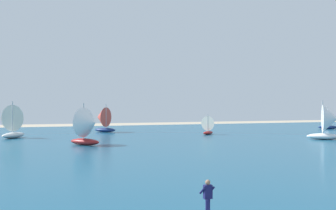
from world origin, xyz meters
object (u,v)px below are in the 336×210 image
Objects in this scene: sailboat_mid_right at (102,119)px; sailboat_heeled_over at (329,122)px; kitesurfer at (210,205)px; sailboat_trailing at (89,126)px; sailboat_mid_left at (331,119)px; sailboat_far_left at (16,121)px; sailboat_anchored_offshore at (209,125)px.

sailboat_heeled_over is at bearing -43.68° from sailboat_mid_right.
sailboat_trailing is at bearing 91.19° from kitesurfer.
sailboat_mid_left is at bearing 17.79° from sailboat_trailing.
kitesurfer is 56.56m from sailboat_mid_right.
kitesurfer is at bearing -78.78° from sailboat_far_left.
sailboat_heeled_over reaches higher than sailboat_mid_right.
sailboat_trailing reaches higher than sailboat_anchored_offshore.
sailboat_trailing is 1.11× the size of sailboat_mid_left.
sailboat_heeled_over is at bearing -23.34° from sailboat_far_left.
kitesurfer is at bearing -135.89° from sailboat_mid_left.
kitesurfer is 0.37× the size of sailboat_trailing.
sailboat_mid_right reaches higher than sailboat_anchored_offshore.
sailboat_anchored_offshore is at bearing 28.26° from sailboat_trailing.
sailboat_mid_right is 23.96m from sailboat_trailing.
sailboat_anchored_offshore is at bearing 127.79° from sailboat_heeled_over.
sailboat_anchored_offshore is 24.80m from sailboat_trailing.
sailboat_far_left is at bearing 156.66° from sailboat_heeled_over.
sailboat_trailing is 0.93× the size of sailboat_far_left.
sailboat_mid_right is 38.61m from sailboat_heeled_over.
sailboat_mid_right is at bearing 76.41° from sailboat_trailing.
sailboat_trailing is 54.55m from sailboat_mid_left.
sailboat_far_left is (-42.38, 18.29, -0.02)m from sailboat_heeled_over.
sailboat_anchored_offshore reaches higher than kitesurfer.
sailboat_anchored_offshore is at bearing -170.71° from sailboat_mid_left.
sailboat_heeled_over reaches higher than sailboat_trailing.
sailboat_mid_left reaches higher than sailboat_anchored_offshore.
sailboat_mid_left is (46.31, -6.63, -0.19)m from sailboat_mid_right.
sailboat_mid_left is (60.76, 1.75, -0.41)m from sailboat_far_left.
sailboat_mid_right is 46.78m from sailboat_mid_left.
sailboat_anchored_offshore is at bearing 64.71° from kitesurfer.
sailboat_trailing is at bearing 174.26° from sailboat_heeled_over.
sailboat_anchored_offshore is 0.62× the size of sailboat_heeled_over.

